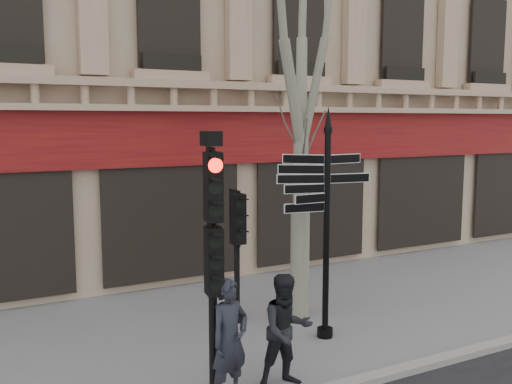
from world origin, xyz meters
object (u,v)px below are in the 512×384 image
(fingerpost, at_px, (327,184))
(pedestrian_b, at_px, (287,330))
(traffic_signal_secondary, at_px, (237,233))
(pedestrian_a, at_px, (230,340))
(traffic_signal_main, at_px, (212,233))

(fingerpost, height_order, pedestrian_b, fingerpost)
(fingerpost, bearing_deg, traffic_signal_secondary, 145.48)
(fingerpost, relative_size, traffic_signal_secondary, 1.64)
(fingerpost, relative_size, pedestrian_a, 2.36)
(traffic_signal_main, xyz_separation_m, traffic_signal_secondary, (1.70, 2.71, -0.63))
(fingerpost, xyz_separation_m, pedestrian_a, (-2.62, -1.38, -1.97))
(fingerpost, relative_size, traffic_signal_main, 1.10)
(traffic_signal_main, relative_size, pedestrian_b, 2.23)
(traffic_signal_main, height_order, pedestrian_a, traffic_signal_main)
(fingerpost, height_order, pedestrian_a, fingerpost)
(traffic_signal_main, distance_m, traffic_signal_secondary, 3.26)
(pedestrian_b, bearing_deg, traffic_signal_main, 178.37)
(traffic_signal_secondary, relative_size, pedestrian_a, 1.43)
(traffic_signal_secondary, bearing_deg, pedestrian_a, -116.95)
(pedestrian_a, distance_m, pedestrian_b, 0.97)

